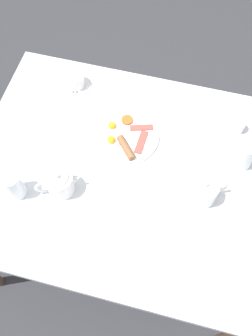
{
  "coord_description": "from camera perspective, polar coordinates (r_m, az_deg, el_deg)",
  "views": [
    {
      "loc": [
        -0.69,
        -0.18,
        2.09
      ],
      "look_at": [
        0.0,
        0.0,
        0.74
      ],
      "focal_mm": 42.0,
      "sensor_mm": 36.0,
      "label": 1
    }
  ],
  "objects": [
    {
      "name": "ground_plane",
      "position": [
        2.21,
        0.0,
        -8.95
      ],
      "size": [
        8.0,
        8.0,
        0.0
      ],
      "primitive_type": "plane",
      "color": "#333338"
    },
    {
      "name": "table",
      "position": [
        1.6,
        0.0,
        -1.35
      ],
      "size": [
        0.98,
        1.23,
        0.72
      ],
      "color": "silver",
      "rests_on": "ground_plane"
    },
    {
      "name": "breakfast_plate",
      "position": [
        1.61,
        -0.06,
        4.66
      ],
      "size": [
        0.27,
        0.27,
        0.04
      ],
      "color": "white",
      "rests_on": "table"
    },
    {
      "name": "teapot_near",
      "position": [
        1.48,
        11.27,
        -3.29
      ],
      "size": [
        0.1,
        0.18,
        0.12
      ],
      "rotation": [
        0.0,
        0.0,
        2.05
      ],
      "color": "white",
      "rests_on": "table"
    },
    {
      "name": "teapot_far",
      "position": [
        1.49,
        -9.63,
        -2.18
      ],
      "size": [
        0.11,
        0.17,
        0.12
      ],
      "rotation": [
        0.0,
        0.0,
        5.22
      ],
      "color": "white",
      "rests_on": "table"
    },
    {
      "name": "teacup_with_saucer_left",
      "position": [
        1.77,
        -7.44,
        12.36
      ],
      "size": [
        0.14,
        0.14,
        0.07
      ],
      "color": "white",
      "rests_on": "table"
    },
    {
      "name": "water_glass_tall",
      "position": [
        1.5,
        -16.03,
        -2.36
      ],
      "size": [
        0.07,
        0.07,
        0.13
      ],
      "color": "white",
      "rests_on": "table"
    },
    {
      "name": "water_glass_short",
      "position": [
        1.57,
        16.95,
        1.88
      ],
      "size": [
        0.07,
        0.07,
        0.14
      ],
      "color": "white",
      "rests_on": "table"
    },
    {
      "name": "creamer_jug",
      "position": [
        1.69,
        15.97,
        5.99
      ],
      "size": [
        0.08,
        0.06,
        0.06
      ],
      "color": "white",
      "rests_on": "table"
    },
    {
      "name": "napkin_folded",
      "position": [
        1.45,
        12.87,
        -12.94
      ],
      "size": [
        0.17,
        0.19,
        0.01
      ],
      "rotation": [
        0.0,
        0.0,
        4.18
      ],
      "color": "white",
      "rests_on": "table"
    },
    {
      "name": "fork_by_plate",
      "position": [
        1.77,
        -13.18,
        9.45
      ],
      "size": [
        0.05,
        0.17,
        0.0
      ],
      "rotation": [
        0.0,
        0.0,
        3.34
      ],
      "color": "silver",
      "rests_on": "table"
    },
    {
      "name": "knife_by_plate",
      "position": [
        1.47,
        1.08,
        -6.44
      ],
      "size": [
        0.2,
        0.08,
        0.0
      ],
      "rotation": [
        0.0,
        0.0,
        1.88
      ],
      "color": "silver",
      "rests_on": "table"
    },
    {
      "name": "spoon_for_tea",
      "position": [
        1.64,
        -8.45,
        4.78
      ],
      "size": [
        0.16,
        0.02,
        0.0
      ],
      "rotation": [
        0.0,
        0.0,
        1.62
      ],
      "color": "silver",
      "rests_on": "table"
    }
  ]
}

